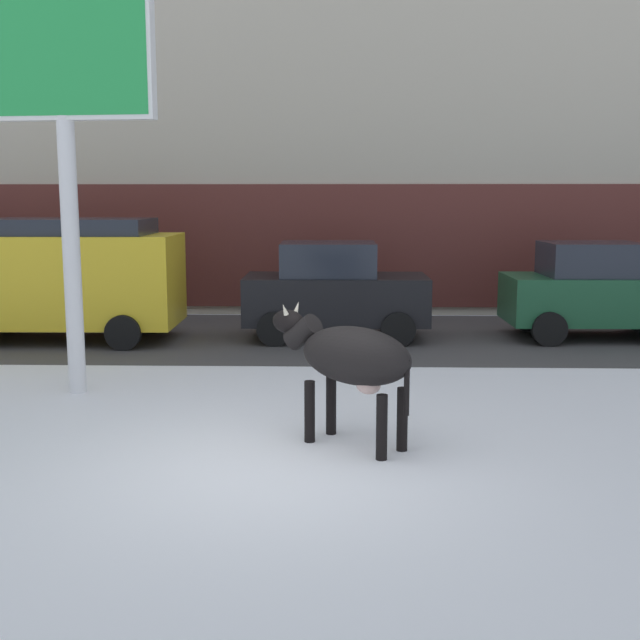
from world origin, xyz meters
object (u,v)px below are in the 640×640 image
cow_black (350,357)px  billboard (63,76)px  car_darkgreen_hatchback (596,291)px  car_yellow_van (57,276)px  pedestrian_by_cars (70,274)px  car_black_hatchback (334,291)px

cow_black → billboard: billboard is taller
billboard → car_darkgreen_hatchback: bearing=27.8°
car_yellow_van → car_darkgreen_hatchback: 10.32m
car_darkgreen_hatchback → pedestrian_by_cars: 11.93m
cow_black → car_yellow_van: (-5.49, 6.33, 0.25)m
car_black_hatchback → car_darkgreen_hatchback: bearing=1.6°
pedestrian_by_cars → car_yellow_van: bearing=-74.1°
cow_black → car_black_hatchback: car_black_hatchback is taller
billboard → car_darkgreen_hatchback: 10.33m
car_black_hatchback → pedestrian_by_cars: 7.30m
billboard → car_darkgreen_hatchback: (8.63, 4.55, -3.39)m
car_darkgreen_hatchback → pedestrian_by_cars: size_ratio=2.04×
car_yellow_van → car_darkgreen_hatchback: size_ratio=1.31×
cow_black → car_darkgreen_hatchback: 8.38m
car_yellow_van → car_black_hatchback: 5.27m
cow_black → pedestrian_by_cars: bearing=122.8°
car_black_hatchback → car_darkgreen_hatchback: 5.06m
cow_black → car_black_hatchback: bearing=92.1°
billboard → pedestrian_by_cars: 9.11m
car_yellow_van → car_black_hatchback: size_ratio=1.31×
billboard → car_black_hatchback: size_ratio=1.58×
cow_black → car_darkgreen_hatchback: (4.81, 6.87, -0.07)m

